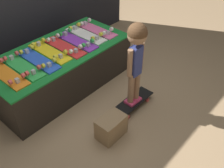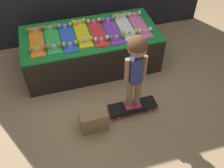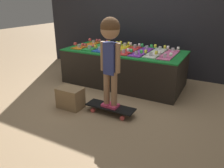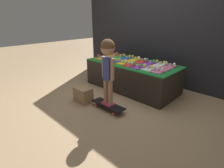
{
  "view_description": "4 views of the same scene",
  "coord_description": "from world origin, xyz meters",
  "px_view_note": "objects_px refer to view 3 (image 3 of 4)",
  "views": [
    {
      "loc": [
        -1.67,
        -1.79,
        2.29
      ],
      "look_at": [
        0.22,
        -0.12,
        0.27
      ],
      "focal_mm": 42.0,
      "sensor_mm": 36.0,
      "label": 1
    },
    {
      "loc": [
        -0.52,
        -2.33,
        2.63
      ],
      "look_at": [
        0.11,
        -0.11,
        0.25
      ],
      "focal_mm": 42.0,
      "sensor_mm": 36.0,
      "label": 2
    },
    {
      "loc": [
        1.44,
        -2.48,
        1.31
      ],
      "look_at": [
        0.18,
        -0.13,
        0.27
      ],
      "focal_mm": 35.0,
      "sensor_mm": 36.0,
      "label": 3
    },
    {
      "loc": [
        2.1,
        -2.19,
        1.43
      ],
      "look_at": [
        0.11,
        -0.11,
        0.32
      ],
      "focal_mm": 28.0,
      "sensor_mm": 36.0,
      "label": 4
    }
  ],
  "objects_px": {
    "storage_box": "(70,98)",
    "skateboard_white_on_rack": "(156,52)",
    "skateboard_red_on_rack": "(130,50)",
    "skateboard_on_floor": "(110,108)",
    "skateboard_yellow_on_rack": "(119,48)",
    "skateboard_pink_on_rack": "(169,54)",
    "skateboard_blue_on_rack": "(107,47)",
    "skateboard_orange_on_rack": "(87,45)",
    "skateboard_purple_on_rack": "(142,51)",
    "child": "(110,47)",
    "skateboard_green_on_rack": "(97,46)"
  },
  "relations": [
    {
      "from": "skateboard_yellow_on_rack",
      "to": "skateboard_purple_on_rack",
      "type": "relative_size",
      "value": 1.0
    },
    {
      "from": "skateboard_yellow_on_rack",
      "to": "skateboard_red_on_rack",
      "type": "height_order",
      "value": "same"
    },
    {
      "from": "storage_box",
      "to": "skateboard_purple_on_rack",
      "type": "bearing_deg",
      "value": 63.86
    },
    {
      "from": "skateboard_purple_on_rack",
      "to": "skateboard_pink_on_rack",
      "type": "relative_size",
      "value": 1.0
    },
    {
      "from": "skateboard_purple_on_rack",
      "to": "storage_box",
      "type": "xyz_separation_m",
      "value": [
        -0.53,
        -1.08,
        -0.44
      ]
    },
    {
      "from": "skateboard_blue_on_rack",
      "to": "skateboard_white_on_rack",
      "type": "xyz_separation_m",
      "value": [
        0.81,
        0.03,
        0.0
      ]
    },
    {
      "from": "skateboard_blue_on_rack",
      "to": "skateboard_on_floor",
      "type": "bearing_deg",
      "value": -58.63
    },
    {
      "from": "skateboard_on_floor",
      "to": "skateboard_purple_on_rack",
      "type": "bearing_deg",
      "value": 89.6
    },
    {
      "from": "skateboard_yellow_on_rack",
      "to": "skateboard_pink_on_rack",
      "type": "relative_size",
      "value": 1.0
    },
    {
      "from": "skateboard_on_floor",
      "to": "skateboard_yellow_on_rack",
      "type": "bearing_deg",
      "value": 111.23
    },
    {
      "from": "skateboard_red_on_rack",
      "to": "storage_box",
      "type": "height_order",
      "value": "skateboard_red_on_rack"
    },
    {
      "from": "skateboard_red_on_rack",
      "to": "skateboard_pink_on_rack",
      "type": "relative_size",
      "value": 1.0
    },
    {
      "from": "skateboard_pink_on_rack",
      "to": "skateboard_on_floor",
      "type": "bearing_deg",
      "value": -112.33
    },
    {
      "from": "skateboard_green_on_rack",
      "to": "child",
      "type": "xyz_separation_m",
      "value": [
        0.8,
        -1.0,
        0.25
      ]
    },
    {
      "from": "skateboard_blue_on_rack",
      "to": "skateboard_purple_on_rack",
      "type": "xyz_separation_m",
      "value": [
        0.61,
        -0.01,
        0.0
      ]
    },
    {
      "from": "skateboard_white_on_rack",
      "to": "skateboard_on_floor",
      "type": "xyz_separation_m",
      "value": [
        -0.21,
        -1.02,
        -0.5
      ]
    },
    {
      "from": "skateboard_red_on_rack",
      "to": "skateboard_purple_on_rack",
      "type": "relative_size",
      "value": 1.0
    },
    {
      "from": "skateboard_pink_on_rack",
      "to": "skateboard_blue_on_rack",
      "type": "bearing_deg",
      "value": -179.0
    },
    {
      "from": "skateboard_pink_on_rack",
      "to": "skateboard_red_on_rack",
      "type": "bearing_deg",
      "value": -177.97
    },
    {
      "from": "skateboard_white_on_rack",
      "to": "skateboard_on_floor",
      "type": "relative_size",
      "value": 1.08
    },
    {
      "from": "storage_box",
      "to": "skateboard_white_on_rack",
      "type": "bearing_deg",
      "value": 56.78
    },
    {
      "from": "storage_box",
      "to": "skateboard_on_floor",
      "type": "bearing_deg",
      "value": 11.41
    },
    {
      "from": "child",
      "to": "storage_box",
      "type": "bearing_deg",
      "value": -166.29
    },
    {
      "from": "skateboard_green_on_rack",
      "to": "skateboard_red_on_rack",
      "type": "height_order",
      "value": "same"
    },
    {
      "from": "skateboard_red_on_rack",
      "to": "skateboard_on_floor",
      "type": "bearing_deg",
      "value": -78.72
    },
    {
      "from": "skateboard_orange_on_rack",
      "to": "skateboard_white_on_rack",
      "type": "height_order",
      "value": "same"
    },
    {
      "from": "skateboard_red_on_rack",
      "to": "skateboard_pink_on_rack",
      "type": "xyz_separation_m",
      "value": [
        0.61,
        0.02,
        0.0
      ]
    },
    {
      "from": "skateboard_blue_on_rack",
      "to": "skateboard_orange_on_rack",
      "type": "bearing_deg",
      "value": 177.98
    },
    {
      "from": "child",
      "to": "storage_box",
      "type": "distance_m",
      "value": 0.87
    },
    {
      "from": "skateboard_orange_on_rack",
      "to": "skateboard_pink_on_rack",
      "type": "height_order",
      "value": "same"
    },
    {
      "from": "child",
      "to": "skateboard_white_on_rack",
      "type": "bearing_deg",
      "value": 80.65
    },
    {
      "from": "skateboard_white_on_rack",
      "to": "skateboard_on_floor",
      "type": "distance_m",
      "value": 1.15
    },
    {
      "from": "skateboard_yellow_on_rack",
      "to": "child",
      "type": "bearing_deg",
      "value": -68.77
    },
    {
      "from": "skateboard_purple_on_rack",
      "to": "skateboard_white_on_rack",
      "type": "bearing_deg",
      "value": 10.71
    },
    {
      "from": "skateboard_purple_on_rack",
      "to": "skateboard_white_on_rack",
      "type": "xyz_separation_m",
      "value": [
        0.2,
        0.04,
        0.0
      ]
    },
    {
      "from": "skateboard_green_on_rack",
      "to": "child",
      "type": "bearing_deg",
      "value": -51.25
    },
    {
      "from": "skateboard_green_on_rack",
      "to": "skateboard_blue_on_rack",
      "type": "bearing_deg",
      "value": -4.38
    },
    {
      "from": "skateboard_orange_on_rack",
      "to": "skateboard_purple_on_rack",
      "type": "xyz_separation_m",
      "value": [
        1.01,
        -0.02,
        0.0
      ]
    },
    {
      "from": "skateboard_green_on_rack",
      "to": "child",
      "type": "height_order",
      "value": "child"
    },
    {
      "from": "child",
      "to": "storage_box",
      "type": "relative_size",
      "value": 3.27
    },
    {
      "from": "skateboard_blue_on_rack",
      "to": "child",
      "type": "height_order",
      "value": "child"
    },
    {
      "from": "skateboard_on_floor",
      "to": "child",
      "type": "distance_m",
      "value": 0.75
    },
    {
      "from": "skateboard_red_on_rack",
      "to": "child",
      "type": "xyz_separation_m",
      "value": [
        0.2,
        -0.98,
        0.25
      ]
    },
    {
      "from": "skateboard_orange_on_rack",
      "to": "skateboard_pink_on_rack",
      "type": "xyz_separation_m",
      "value": [
        1.42,
        0.0,
        0.0
      ]
    },
    {
      "from": "skateboard_pink_on_rack",
      "to": "storage_box",
      "type": "bearing_deg",
      "value": -130.18
    },
    {
      "from": "skateboard_blue_on_rack",
      "to": "skateboard_yellow_on_rack",
      "type": "bearing_deg",
      "value": 11.19
    },
    {
      "from": "skateboard_pink_on_rack",
      "to": "skateboard_white_on_rack",
      "type": "bearing_deg",
      "value": 176.67
    },
    {
      "from": "skateboard_blue_on_rack",
      "to": "child",
      "type": "bearing_deg",
      "value": -58.63
    },
    {
      "from": "storage_box",
      "to": "child",
      "type": "bearing_deg",
      "value": 11.41
    },
    {
      "from": "skateboard_pink_on_rack",
      "to": "skateboard_on_floor",
      "type": "xyz_separation_m",
      "value": [
        -0.41,
        -1.0,
        -0.5
      ]
    }
  ]
}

